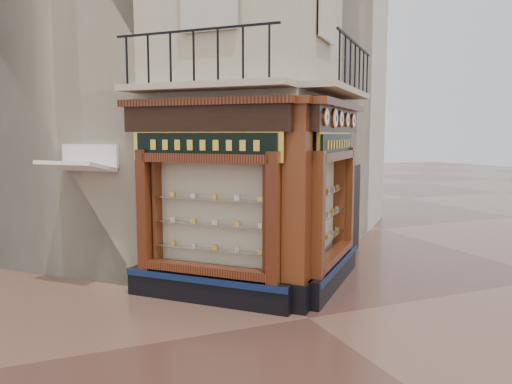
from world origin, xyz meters
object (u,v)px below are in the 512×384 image
clock_a (326,117)px  clock_d (347,120)px  clock_b (335,118)px  signboard_left (204,145)px  corner_pilaster (297,208)px  clock_c (341,119)px  signboard_right (336,144)px  clock_e (353,121)px  awning (81,288)px

clock_a → clock_d: clock_a is taller
clock_b → signboard_left: 2.64m
corner_pilaster → clock_b: (1.07, 0.47, 1.67)m
clock_c → signboard_right: bearing=42.8°
clock_e → awning: size_ratio=0.22×
signboard_left → clock_b: bearing=-147.2°
clock_e → clock_c: bearing=-180.0°
corner_pilaster → awning: 5.11m
corner_pilaster → clock_e: size_ratio=12.08×
clock_c → signboard_left: size_ratio=0.15×
clock_e → clock_a: bearing=-180.0°
clock_b → clock_e: clock_b is taller
clock_b → signboard_left: bearing=122.8°
clock_b → signboard_right: bearing=9.4°
corner_pilaster → awning: bearing=96.1°
clock_a → signboard_right: clock_a is taller
clock_c → clock_e: size_ratio=1.04×
corner_pilaster → clock_a: 1.77m
clock_c → clock_e: 1.31m
clock_e → signboard_left: clock_e is taller
clock_a → signboard_left: clock_a is taller
corner_pilaster → signboard_right: bearing=-10.2°
clock_c → signboard_right: (0.01, 0.16, -0.52)m
clock_b → clock_c: 0.55m
clock_b → clock_e: 1.86m
clock_b → signboard_right: clock_b is taller
clock_c → clock_a: bearing=180.0°
corner_pilaster → clock_e: (2.38, 1.78, 1.67)m
clock_e → awning: 7.16m
clock_a → clock_b: bearing=0.0°
signboard_left → signboard_right: signboard_left is taller
signboard_left → clock_c: bearing=-138.2°
corner_pilaster → clock_c: corner_pilaster is taller
clock_c → awning: (-5.13, 2.12, -3.62)m
corner_pilaster → clock_c: size_ratio=11.63×
clock_e → signboard_right: (-0.92, -0.76, -0.52)m
signboard_left → corner_pilaster: bearing=-169.8°
clock_e → corner_pilaster: bearing=171.7°
signboard_left → signboard_right: bearing=-135.0°
corner_pilaster → clock_d: 2.84m
awning → clock_a: bearing=-170.3°
awning → signboard_left: signboard_left is taller
clock_c → clock_d: clock_c is taller
clock_b → awning: clock_b is taller
clock_b → clock_c: (0.39, 0.39, 0.00)m
clock_d → awning: (-5.57, 1.67, -3.62)m
corner_pilaster → clock_c: bearing=-14.7°
clock_c → signboard_right: size_ratio=0.17×
awning → clock_e: bearing=-146.1°
clock_c → clock_e: clock_c is taller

